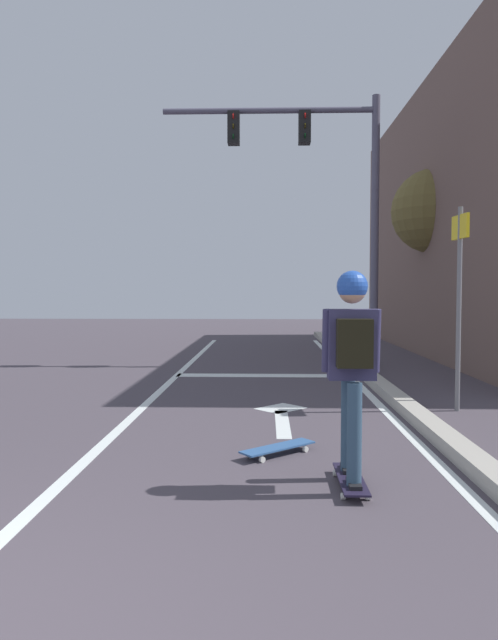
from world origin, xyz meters
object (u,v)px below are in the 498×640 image
at_px(skateboard, 350,479).
at_px(roadside_tree, 434,214).
at_px(spare_skateboard, 278,448).
at_px(street_sign_post, 459,280).
at_px(skater, 352,349).
at_px(traffic_signal_mast, 320,175).

bearing_deg(skateboard, roadside_tree, 70.47).
bearing_deg(roadside_tree, skateboard, -109.53).
xyz_separation_m(spare_skateboard, street_sign_post, (2.31, 2.03, 1.59)).
bearing_deg(skater, roadside_tree, 70.50).
distance_m(traffic_signal_mast, roadside_tree, 3.36).
distance_m(skateboard, street_sign_post, 3.75).
bearing_deg(roadside_tree, traffic_signal_mast, -147.81).
bearing_deg(spare_skateboard, skateboard, -57.87).
xyz_separation_m(spare_skateboard, traffic_signal_mast, (0.98, 6.52, 3.82)).
height_order(street_sign_post, roadside_tree, roadside_tree).
distance_m(skater, traffic_signal_mast, 7.93).
distance_m(spare_skateboard, roadside_tree, 9.67).
xyz_separation_m(skateboard, spare_skateboard, (-0.54, 0.86, 0.00)).
xyz_separation_m(skater, spare_skateboard, (-0.54, 0.88, -1.01)).
bearing_deg(street_sign_post, traffic_signal_mast, 106.51).
xyz_separation_m(skateboard, skater, (-0.00, -0.02, 1.01)).
bearing_deg(spare_skateboard, traffic_signal_mast, 81.45).
distance_m(street_sign_post, roadside_tree, 6.64).
relative_size(skateboard, spare_skateboard, 1.08).
relative_size(skateboard, roadside_tree, 0.18).
bearing_deg(skateboard, skater, -90.52).
relative_size(skateboard, traffic_signal_mast, 0.14).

